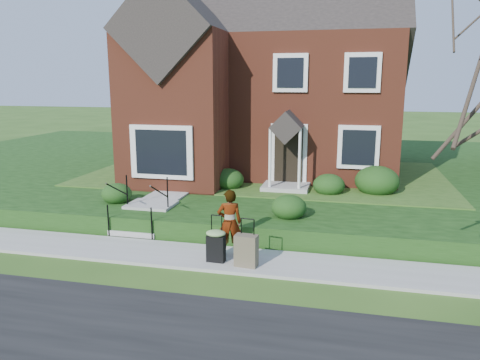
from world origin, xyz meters
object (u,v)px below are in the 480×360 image
(suitcase_black, at_px, (216,244))
(woman, at_px, (230,222))
(suitcase_olive, at_px, (246,250))
(front_steps, at_px, (145,214))

(suitcase_black, bearing_deg, woman, 70.41)
(woman, relative_size, suitcase_olive, 1.47)
(front_steps, relative_size, suitcase_black, 1.76)
(suitcase_black, xyz_separation_m, suitcase_olive, (0.77, -0.11, -0.06))
(woman, distance_m, suitcase_black, 0.68)
(suitcase_black, distance_m, suitcase_olive, 0.78)
(front_steps, bearing_deg, suitcase_olive, -32.02)
(front_steps, relative_size, suitcase_olive, 1.77)
(front_steps, relative_size, woman, 1.21)
(woman, bearing_deg, suitcase_black, 50.26)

